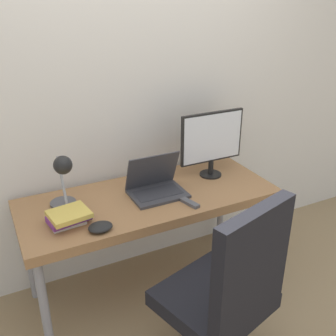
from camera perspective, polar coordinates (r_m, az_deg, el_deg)
name	(u,v)px	position (r m, az deg, el deg)	size (l,w,h in m)	color
ground_plane	(172,318)	(2.70, 0.65, -20.92)	(12.00, 12.00, 0.00)	#937A56
wall_back	(123,93)	(2.63, -6.56, 10.70)	(8.00, 0.05, 2.60)	silver
desk	(149,204)	(2.52, -2.71, -5.28)	(1.61, 0.66, 0.73)	#996B42
laptop	(156,186)	(2.49, -1.76, -2.62)	(0.34, 0.26, 0.26)	#38383D
monitor	(212,140)	(2.68, 6.38, 4.03)	(0.46, 0.15, 0.46)	black
desk_lamp	(63,176)	(2.28, -15.01, -1.11)	(0.15, 0.27, 0.37)	#4C4C51
office_chair	(228,289)	(2.05, 8.77, -16.93)	(0.63, 0.63, 1.07)	black
book_stack	(69,217)	(2.25, -14.20, -6.91)	(0.24, 0.21, 0.08)	silver
tv_remote	(190,203)	(2.39, 3.21, -5.09)	(0.07, 0.14, 0.02)	#4C4C51
game_controller	(100,227)	(2.17, -9.79, -8.43)	(0.13, 0.11, 0.04)	black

